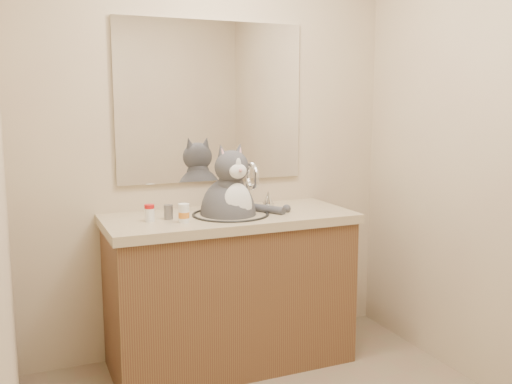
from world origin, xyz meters
TOP-DOWN VIEW (x-y plane):
  - room at (0.00, 0.00)m, footprint 2.22×2.52m
  - vanity at (0.00, 0.96)m, footprint 1.34×0.59m
  - mirror at (0.00, 1.24)m, footprint 1.10×0.02m
  - shower_curtain at (-1.05, 0.10)m, footprint 0.02×1.30m
  - cat at (-0.00, 0.96)m, footprint 0.45×0.36m
  - pill_bottle_redcap at (-0.44, 0.95)m, footprint 0.05×0.05m
  - pill_bottle_orange at (-0.28, 0.86)m, footprint 0.07×0.07m
  - grey_canister at (-0.33, 0.97)m, footprint 0.05×0.05m

SIDE VIEW (x-z plane):
  - vanity at x=0.00m, z-range -0.12..1.00m
  - cat at x=0.00m, z-range 0.58..1.18m
  - grey_canister at x=-0.33m, z-range 0.85..0.92m
  - pill_bottle_redcap at x=-0.44m, z-range 0.85..0.94m
  - pill_bottle_orange at x=-0.28m, z-range 0.85..0.94m
  - shower_curtain at x=-1.05m, z-range 0.06..2.00m
  - room at x=0.00m, z-range -0.01..2.41m
  - mirror at x=0.00m, z-range 1.00..1.90m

